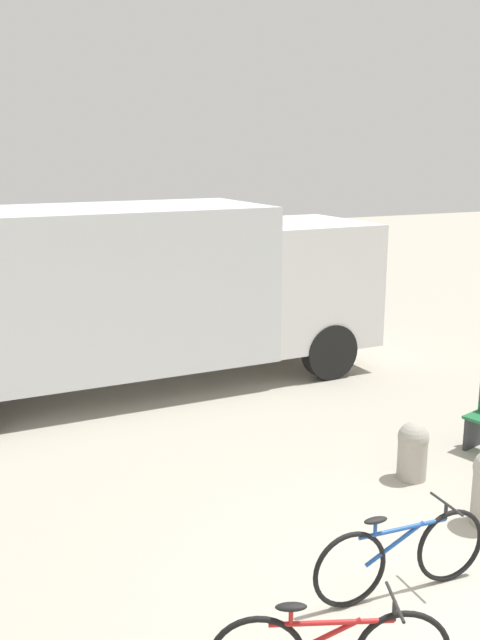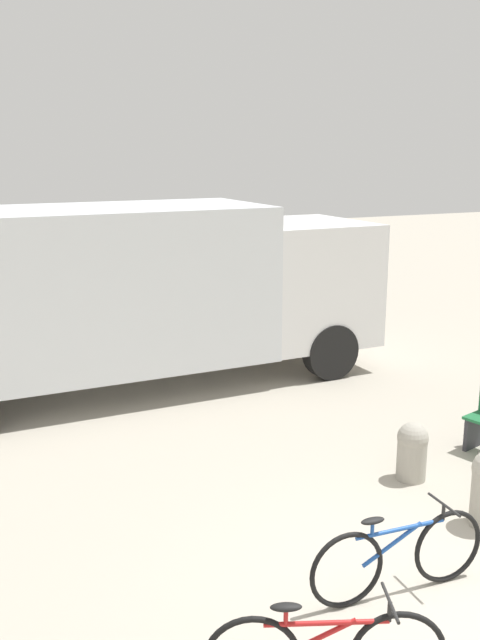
{
  "view_description": "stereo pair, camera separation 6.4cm",
  "coord_description": "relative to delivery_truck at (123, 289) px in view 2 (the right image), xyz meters",
  "views": [
    {
      "loc": [
        -3.94,
        -3.87,
        3.76
      ],
      "look_at": [
        -0.08,
        4.39,
        1.57
      ],
      "focal_mm": 40.0,
      "sensor_mm": 36.0,
      "label": 1
    },
    {
      "loc": [
        -3.88,
        -3.9,
        3.76
      ],
      "look_at": [
        -0.08,
        4.39,
        1.57
      ],
      "focal_mm": 40.0,
      "sensor_mm": 36.0,
      "label": 2
    }
  ],
  "objects": [
    {
      "name": "bollard_far_bench",
      "position": [
        2.12,
        -4.59,
        -1.25
      ],
      "size": [
        0.36,
        0.36,
        0.69
      ],
      "color": "#9E998C",
      "rests_on": "ground"
    },
    {
      "name": "delivery_truck",
      "position": [
        0.0,
        0.0,
        0.0
      ],
      "size": [
        8.34,
        2.44,
        2.9
      ],
      "rotation": [
        0.0,
        0.0,
        0.01
      ],
      "color": "silver",
      "rests_on": "ground"
    },
    {
      "name": "bicycle_middle",
      "position": [
        0.61,
        -6.34,
        -1.26
      ],
      "size": [
        1.7,
        0.44,
        0.78
      ],
      "rotation": [
        0.0,
        0.0,
        -0.06
      ],
      "color": "black",
      "rests_on": "ground"
    },
    {
      "name": "ground_plane",
      "position": [
        0.99,
        -6.84,
        -1.62
      ],
      "size": [
        60.0,
        60.0,
        0.0
      ],
      "primitive_type": "plane",
      "color": "#A8A091"
    }
  ]
}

